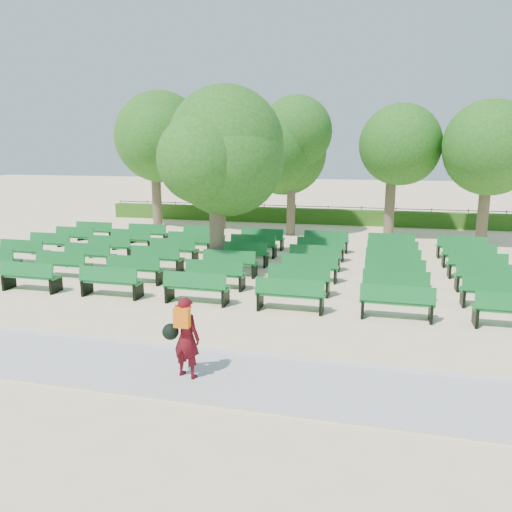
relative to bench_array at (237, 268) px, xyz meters
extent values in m
plane|color=beige|center=(0.99, -1.34, -0.10)|extent=(120.00, 120.00, 0.00)
cube|color=#B4B3AF|center=(0.99, -8.74, -0.07)|extent=(30.00, 2.20, 0.06)
cube|color=silver|center=(0.99, -7.59, -0.05)|extent=(30.00, 0.12, 0.10)
cube|color=#2D5B17|center=(0.99, 12.66, 0.35)|extent=(26.00, 0.70, 0.90)
cube|color=#116627|center=(0.00, 0.02, 0.38)|extent=(1.94, 0.62, 0.06)
cube|color=#116627|center=(0.00, -0.21, 0.65)|extent=(1.93, 0.23, 0.45)
cylinder|color=brown|center=(-0.55, -0.67, 1.40)|extent=(0.53, 0.53, 3.01)
ellipsoid|color=#26621A|center=(-0.55, -0.67, 4.03)|extent=(4.09, 4.09, 3.68)
imported|color=#4D0B12|center=(1.58, -8.93, 0.77)|extent=(0.67, 0.52, 1.62)
cube|color=orange|center=(1.58, -9.11, 1.24)|extent=(0.30, 0.15, 0.38)
sphere|color=black|center=(1.28, -8.99, 0.88)|extent=(0.32, 0.32, 0.32)
camera|label=1|loc=(5.11, -17.44, 4.34)|focal=35.00mm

